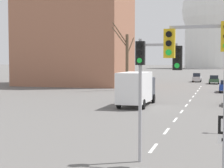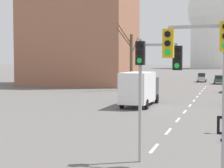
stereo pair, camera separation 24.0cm
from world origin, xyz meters
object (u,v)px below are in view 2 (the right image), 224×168
object	(u,v)px
traffic_signal_near_right	(205,60)
traffic_signal_centre_tall	(153,69)
sedan_near_left	(202,78)
sedan_far_left	(219,79)
delivery_truck	(140,88)

from	to	relation	value
traffic_signal_near_right	traffic_signal_centre_tall	bearing A→B (deg)	132.06
traffic_signal_near_right	traffic_signal_centre_tall	distance (m)	3.26
sedan_near_left	sedan_far_left	bearing A→B (deg)	-59.72
delivery_truck	traffic_signal_near_right	bearing A→B (deg)	-71.78
traffic_signal_near_right	sedan_far_left	xyz separation A→B (m)	(-0.64, 58.27, -3.37)
sedan_near_left	delivery_truck	world-z (taller)	delivery_truck
traffic_signal_centre_tall	sedan_near_left	size ratio (longest dim) A/B	1.14
sedan_near_left	sedan_far_left	distance (m)	6.82
traffic_signal_near_right	sedan_near_left	xyz separation A→B (m)	(-4.07, 64.16, -3.30)
sedan_near_left	sedan_far_left	xyz separation A→B (m)	(3.44, -5.89, -0.06)
traffic_signal_centre_tall	sedan_far_left	size ratio (longest dim) A/B	1.17
sedan_near_left	delivery_truck	size ratio (longest dim) A/B	0.62
traffic_signal_near_right	delivery_truck	bearing A→B (deg)	108.22
traffic_signal_centre_tall	sedan_far_left	distance (m)	55.96
sedan_far_left	delivery_truck	size ratio (longest dim) A/B	0.60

